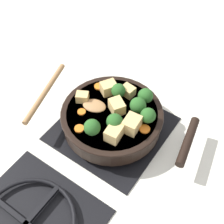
% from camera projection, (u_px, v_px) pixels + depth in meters
% --- Properties ---
extents(ground_plane, '(2.40, 2.40, 0.00)m').
position_uv_depth(ground_plane, '(112.00, 129.00, 0.95)').
color(ground_plane, silver).
extents(front_burner_grate, '(0.31, 0.31, 0.03)m').
position_uv_depth(front_burner_grate, '(112.00, 127.00, 0.94)').
color(front_burner_grate, black).
rests_on(front_burner_grate, ground_plane).
extents(skillet_pan, '(0.39, 0.30, 0.06)m').
position_uv_depth(skillet_pan, '(113.00, 118.00, 0.90)').
color(skillet_pan, black).
rests_on(skillet_pan, front_burner_grate).
extents(wooden_spoon, '(0.23, 0.24, 0.02)m').
position_uv_depth(wooden_spoon, '(65.00, 98.00, 0.91)').
color(wooden_spoon, '#A87A4C').
rests_on(wooden_spoon, skillet_pan).
extents(tofu_cube_center_large, '(0.04, 0.05, 0.04)m').
position_uv_depth(tofu_cube_center_large, '(114.00, 133.00, 0.82)').
color(tofu_cube_center_large, '#DBB770').
rests_on(tofu_cube_center_large, skillet_pan).
extents(tofu_cube_near_handle, '(0.04, 0.05, 0.04)m').
position_uv_depth(tofu_cube_near_handle, '(132.00, 124.00, 0.83)').
color(tofu_cube_near_handle, '#DBB770').
rests_on(tofu_cube_near_handle, skillet_pan).
extents(tofu_cube_east_chunk, '(0.05, 0.06, 0.04)m').
position_uv_depth(tofu_cube_east_chunk, '(109.00, 88.00, 0.92)').
color(tofu_cube_east_chunk, '#DBB770').
rests_on(tofu_cube_east_chunk, skillet_pan).
extents(tofu_cube_west_chunk, '(0.06, 0.05, 0.04)m').
position_uv_depth(tofu_cube_west_chunk, '(117.00, 106.00, 0.87)').
color(tofu_cube_west_chunk, '#DBB770').
rests_on(tofu_cube_west_chunk, skillet_pan).
extents(tofu_cube_back_piece, '(0.04, 0.03, 0.03)m').
position_uv_depth(tofu_cube_back_piece, '(129.00, 92.00, 0.91)').
color(tofu_cube_back_piece, '#DBB770').
rests_on(tofu_cube_back_piece, skillet_pan).
extents(tofu_cube_front_piece, '(0.04, 0.04, 0.03)m').
position_uv_depth(tofu_cube_front_piece, '(82.00, 97.00, 0.90)').
color(tofu_cube_front_piece, '#DBB770').
rests_on(tofu_cube_front_piece, skillet_pan).
extents(broccoli_floret_near_spoon, '(0.04, 0.04, 0.05)m').
position_uv_depth(broccoli_floret_near_spoon, '(93.00, 128.00, 0.81)').
color(broccoli_floret_near_spoon, '#709956').
rests_on(broccoli_floret_near_spoon, skillet_pan).
extents(broccoli_floret_center_top, '(0.04, 0.04, 0.05)m').
position_uv_depth(broccoli_floret_center_top, '(118.00, 91.00, 0.90)').
color(broccoli_floret_center_top, '#709956').
rests_on(broccoli_floret_center_top, skillet_pan).
extents(broccoli_floret_east_rim, '(0.04, 0.04, 0.05)m').
position_uv_depth(broccoli_floret_east_rim, '(145.00, 96.00, 0.89)').
color(broccoli_floret_east_rim, '#709956').
rests_on(broccoli_floret_east_rim, skillet_pan).
extents(broccoli_floret_west_rim, '(0.04, 0.04, 0.05)m').
position_uv_depth(broccoli_floret_west_rim, '(115.00, 122.00, 0.83)').
color(broccoli_floret_west_rim, '#709956').
rests_on(broccoli_floret_west_rim, skillet_pan).
extents(broccoli_floret_north_edge, '(0.04, 0.04, 0.05)m').
position_uv_depth(broccoli_floret_north_edge, '(148.00, 116.00, 0.84)').
color(broccoli_floret_north_edge, '#709956').
rests_on(broccoli_floret_north_edge, skillet_pan).
extents(broccoli_floret_south_cluster, '(0.05, 0.05, 0.05)m').
position_uv_depth(broccoli_floret_south_cluster, '(138.00, 105.00, 0.86)').
color(broccoli_floret_south_cluster, '#709956').
rests_on(broccoli_floret_south_cluster, skillet_pan).
extents(carrot_slice_orange_thin, '(0.03, 0.03, 0.01)m').
position_uv_depth(carrot_slice_orange_thin, '(144.00, 130.00, 0.84)').
color(carrot_slice_orange_thin, orange).
rests_on(carrot_slice_orange_thin, skillet_pan).
extents(carrot_slice_near_center, '(0.03, 0.03, 0.01)m').
position_uv_depth(carrot_slice_near_center, '(79.00, 129.00, 0.85)').
color(carrot_slice_near_center, orange).
rests_on(carrot_slice_near_center, skillet_pan).
extents(carrot_slice_edge_slice, '(0.02, 0.02, 0.01)m').
position_uv_depth(carrot_slice_edge_slice, '(82.00, 112.00, 0.88)').
color(carrot_slice_edge_slice, orange).
rests_on(carrot_slice_edge_slice, skillet_pan).
extents(carrot_slice_under_broccoli, '(0.03, 0.03, 0.01)m').
position_uv_depth(carrot_slice_under_broccoli, '(99.00, 86.00, 0.95)').
color(carrot_slice_under_broccoli, orange).
rests_on(carrot_slice_under_broccoli, skillet_pan).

